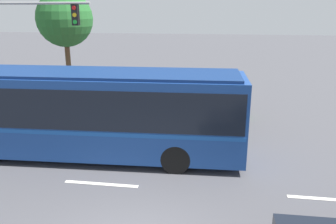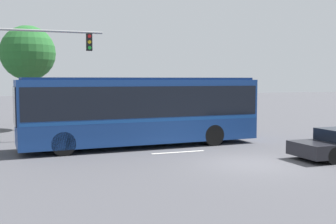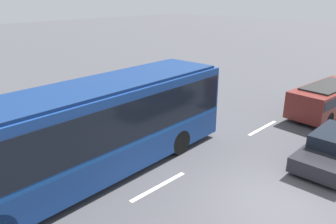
% 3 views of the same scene
% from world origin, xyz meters
% --- Properties ---
extents(city_bus, '(11.21, 3.03, 3.21)m').
position_xyz_m(city_bus, '(-2.79, 5.26, 1.83)').
color(city_bus, navy).
rests_on(city_bus, ground).
extents(traffic_light_pole, '(5.36, 0.24, 5.89)m').
position_xyz_m(traffic_light_pole, '(-7.69, 8.74, 3.95)').
color(traffic_light_pole, gray).
rests_on(traffic_light_pole, ground).
extents(flowering_hedge, '(10.31, 1.04, 1.66)m').
position_xyz_m(flowering_hedge, '(-1.89, 10.95, 0.81)').
color(flowering_hedge, '#286028').
rests_on(flowering_hedge, ground).
extents(street_tree_left, '(3.36, 3.36, 6.44)m').
position_xyz_m(street_tree_left, '(-7.50, 13.96, 4.73)').
color(street_tree_left, brown).
rests_on(street_tree_left, ground).
extents(lane_stripe_near, '(2.40, 0.16, 0.01)m').
position_xyz_m(lane_stripe_near, '(-1.75, 3.12, 0.01)').
color(lane_stripe_near, silver).
rests_on(lane_stripe_near, ground).
extents(lane_stripe_mid, '(2.40, 0.16, 0.01)m').
position_xyz_m(lane_stripe_mid, '(5.16, 3.22, 0.01)').
color(lane_stripe_mid, silver).
rests_on(lane_stripe_mid, ground).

